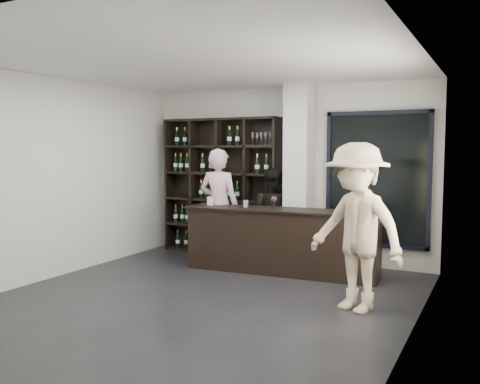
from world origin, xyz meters
The scene contains 12 objects.
floor centered at (0.00, 0.00, -0.01)m, with size 5.00×5.50×0.01m, color black.
wine_shelf centered at (-1.15, 2.57, 1.20)m, with size 2.20×0.35×2.40m, color black, non-canonical shape.
structural_column centered at (0.35, 2.47, 1.45)m, with size 0.40×0.40×2.90m, color silver.
glass_panel centered at (1.55, 2.69, 1.40)m, with size 1.60×0.08×2.10m.
tasting_counter centered at (0.35, 1.75, 0.49)m, with size 2.97×0.62×0.97m.
taster_pink centered at (-0.82, 1.91, 0.94)m, with size 0.68×0.45×1.87m, color #CCA1AC.
taster_black centered at (-0.10, 2.40, 0.78)m, with size 0.76×0.59×1.56m, color black.
customer centered at (1.80, 0.52, 0.97)m, with size 1.26×0.72×1.95m, color tan.
wine_glass centered at (0.24, 1.73, 1.08)m, with size 0.09×0.09×0.22m, color white, non-canonical shape.
spit_cup centered at (-0.23, 1.71, 1.03)m, with size 0.08×0.08×0.11m, color silver.
napkin_stack centered at (1.21, 1.83, 0.98)m, with size 0.12×0.12×0.02m, color white.
card_stand centered at (-0.84, 1.67, 1.04)m, with size 0.09×0.04×0.13m, color white.
Camera 1 is at (3.27, -5.22, 1.89)m, focal length 38.00 mm.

